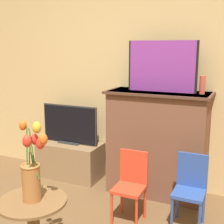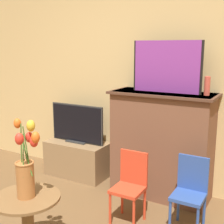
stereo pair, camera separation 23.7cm
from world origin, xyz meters
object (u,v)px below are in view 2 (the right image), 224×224
chair_blue (190,189)px  painting (167,67)px  vase_tulips (26,168)px  chair_red (130,183)px  tv_monitor (77,124)px

chair_blue → painting: bearing=131.1°
painting → vase_tulips: painting is taller
chair_red → chair_blue: bearing=15.0°
painting → vase_tulips: (-0.50, -1.46, -0.65)m
tv_monitor → vase_tulips: (0.60, -1.45, 0.08)m
painting → chair_red: (-0.08, -0.62, -1.01)m
tv_monitor → vase_tulips: size_ratio=1.24×
chair_blue → tv_monitor: bearing=162.6°
chair_blue → vase_tulips: 1.39m
tv_monitor → chair_blue: size_ratio=1.11×
chair_red → chair_blue: same height
vase_tulips → chair_red: bearing=63.5°
tv_monitor → painting: bearing=0.4°
painting → tv_monitor: size_ratio=0.99×
chair_blue → vase_tulips: size_ratio=1.11×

